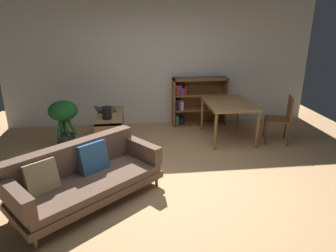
# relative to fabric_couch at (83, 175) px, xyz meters

# --- Properties ---
(ground_plane) EXTENTS (8.16, 8.16, 0.00)m
(ground_plane) POSITION_rel_fabric_couch_xyz_m (1.32, 0.39, -0.36)
(ground_plane) COLOR tan
(back_wall_panel) EXTENTS (6.80, 0.10, 2.70)m
(back_wall_panel) POSITION_rel_fabric_couch_xyz_m (1.32, 3.09, 0.99)
(back_wall_panel) COLOR silver
(back_wall_panel) RESTS_ON ground_plane
(fabric_couch) EXTENTS (2.02, 1.86, 0.75)m
(fabric_couch) POSITION_rel_fabric_couch_xyz_m (0.00, 0.00, 0.00)
(fabric_couch) COLOR olive
(fabric_couch) RESTS_ON ground_plane
(media_console) EXTENTS (0.47, 1.11, 0.63)m
(media_console) POSITION_rel_fabric_couch_xyz_m (0.25, 1.81, -0.05)
(media_console) COLOR olive
(media_console) RESTS_ON ground_plane
(open_laptop) EXTENTS (0.45, 0.40, 0.07)m
(open_laptop) POSITION_rel_fabric_couch_xyz_m (0.17, 2.05, 0.29)
(open_laptop) COLOR #333338
(open_laptop) RESTS_ON media_console
(desk_speaker) EXTENTS (0.16, 0.16, 0.22)m
(desk_speaker) POSITION_rel_fabric_couch_xyz_m (0.22, 1.54, 0.38)
(desk_speaker) COLOR black
(desk_speaker) RESTS_ON media_console
(potted_floor_plant) EXTENTS (0.53, 0.53, 0.89)m
(potted_floor_plant) POSITION_rel_fabric_couch_xyz_m (-0.60, 1.89, 0.23)
(potted_floor_plant) COLOR #333338
(potted_floor_plant) RESTS_ON ground_plane
(dining_table) EXTENTS (0.90, 1.18, 0.76)m
(dining_table) POSITION_rel_fabric_couch_xyz_m (2.55, 1.91, 0.32)
(dining_table) COLOR olive
(dining_table) RESTS_ON ground_plane
(dining_chair_near) EXTENTS (0.55, 0.55, 0.91)m
(dining_chair_near) POSITION_rel_fabric_couch_xyz_m (3.51, 1.59, 0.16)
(dining_chair_near) COLOR brown
(dining_chair_near) RESTS_ON ground_plane
(bookshelf) EXTENTS (1.21, 0.35, 1.06)m
(bookshelf) POSITION_rel_fabric_couch_xyz_m (2.09, 2.90, 0.17)
(bookshelf) COLOR brown
(bookshelf) RESTS_ON ground_plane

